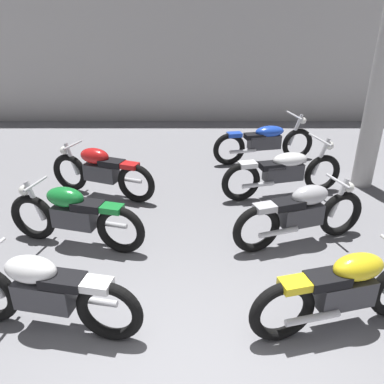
{
  "coord_description": "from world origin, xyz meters",
  "views": [
    {
      "loc": [
        -0.01,
        -2.14,
        2.94
      ],
      "look_at": [
        0.0,
        2.91,
        0.55
      ],
      "focal_mm": 36.58,
      "sensor_mm": 36.0,
      "label": 1
    }
  ],
  "objects_px": {
    "support_pillar": "(377,96)",
    "motorcycle_right_row_2": "(283,171)",
    "motorcycle_left_row_2": "(100,171)",
    "motorcycle_right_row_1": "(301,213)",
    "motorcycle_left_row_1": "(73,215)",
    "motorcycle_right_row_0": "(345,290)",
    "motorcycle_left_row_0": "(43,292)",
    "motorcycle_right_row_3": "(264,141)"
  },
  "relations": [
    {
      "from": "motorcycle_left_row_2",
      "to": "motorcycle_right_row_0",
      "type": "distance_m",
      "value": 4.29
    },
    {
      "from": "support_pillar",
      "to": "motorcycle_right_row_2",
      "type": "height_order",
      "value": "support_pillar"
    },
    {
      "from": "motorcycle_left_row_2",
      "to": "motorcycle_right_row_3",
      "type": "height_order",
      "value": "motorcycle_right_row_3"
    },
    {
      "from": "motorcycle_right_row_2",
      "to": "motorcycle_right_row_3",
      "type": "xyz_separation_m",
      "value": [
        -0.05,
        1.63,
        0.0
      ]
    },
    {
      "from": "support_pillar",
      "to": "motorcycle_right_row_3",
      "type": "relative_size",
      "value": 1.49
    },
    {
      "from": "motorcycle_right_row_1",
      "to": "support_pillar",
      "type": "bearing_deg",
      "value": 50.26
    },
    {
      "from": "motorcycle_left_row_2",
      "to": "motorcycle_left_row_1",
      "type": "bearing_deg",
      "value": -91.18
    },
    {
      "from": "motorcycle_left_row_2",
      "to": "motorcycle_right_row_1",
      "type": "distance_m",
      "value": 3.34
    },
    {
      "from": "motorcycle_left_row_1",
      "to": "motorcycle_left_row_2",
      "type": "bearing_deg",
      "value": 88.82
    },
    {
      "from": "motorcycle_right_row_3",
      "to": "motorcycle_left_row_1",
      "type": "bearing_deg",
      "value": -133.99
    },
    {
      "from": "support_pillar",
      "to": "motorcycle_right_row_0",
      "type": "bearing_deg",
      "value": -114.49
    },
    {
      "from": "motorcycle_left_row_1",
      "to": "motorcycle_right_row_1",
      "type": "relative_size",
      "value": 1.01
    },
    {
      "from": "motorcycle_right_row_0",
      "to": "motorcycle_right_row_3",
      "type": "relative_size",
      "value": 0.9
    },
    {
      "from": "motorcycle_right_row_3",
      "to": "motorcycle_right_row_0",
      "type": "bearing_deg",
      "value": -90.1
    },
    {
      "from": "motorcycle_left_row_0",
      "to": "motorcycle_right_row_2",
      "type": "height_order",
      "value": "motorcycle_right_row_2"
    },
    {
      "from": "motorcycle_left_row_0",
      "to": "motorcycle_right_row_1",
      "type": "bearing_deg",
      "value": 28.85
    },
    {
      "from": "motorcycle_left_row_2",
      "to": "motorcycle_right_row_1",
      "type": "relative_size",
      "value": 0.99
    },
    {
      "from": "motorcycle_left_row_1",
      "to": "motorcycle_right_row_2",
      "type": "xyz_separation_m",
      "value": [
        3.11,
        1.55,
        -0.01
      ]
    },
    {
      "from": "motorcycle_left_row_0",
      "to": "motorcycle_left_row_2",
      "type": "bearing_deg",
      "value": 91.88
    },
    {
      "from": "motorcycle_right_row_1",
      "to": "motorcycle_right_row_3",
      "type": "height_order",
      "value": "motorcycle_right_row_3"
    },
    {
      "from": "motorcycle_right_row_0",
      "to": "motorcycle_right_row_2",
      "type": "height_order",
      "value": "motorcycle_right_row_2"
    },
    {
      "from": "motorcycle_right_row_2",
      "to": "motorcycle_right_row_1",
      "type": "bearing_deg",
      "value": -93.15
    },
    {
      "from": "motorcycle_left_row_1",
      "to": "motorcycle_right_row_2",
      "type": "bearing_deg",
      "value": 26.44
    },
    {
      "from": "motorcycle_right_row_2",
      "to": "support_pillar",
      "type": "bearing_deg",
      "value": 17.07
    },
    {
      "from": "motorcycle_right_row_3",
      "to": "motorcycle_right_row_2",
      "type": "bearing_deg",
      "value": -88.35
    },
    {
      "from": "motorcycle_right_row_1",
      "to": "motorcycle_right_row_2",
      "type": "bearing_deg",
      "value": 86.85
    },
    {
      "from": "motorcycle_left_row_1",
      "to": "motorcycle_right_row_2",
      "type": "relative_size",
      "value": 0.91
    },
    {
      "from": "support_pillar",
      "to": "motorcycle_left_row_0",
      "type": "xyz_separation_m",
      "value": [
        -4.53,
        -3.56,
        -1.14
      ]
    },
    {
      "from": "motorcycle_left_row_0",
      "to": "motorcycle_right_row_1",
      "type": "distance_m",
      "value": 3.3
    },
    {
      "from": "motorcycle_left_row_1",
      "to": "motorcycle_right_row_0",
      "type": "xyz_separation_m",
      "value": [
        3.05,
        -1.51,
        0.0
      ]
    },
    {
      "from": "motorcycle_left_row_1",
      "to": "motorcycle_right_row_1",
      "type": "height_order",
      "value": "same"
    },
    {
      "from": "motorcycle_right_row_2",
      "to": "motorcycle_right_row_3",
      "type": "bearing_deg",
      "value": 91.65
    },
    {
      "from": "support_pillar",
      "to": "motorcycle_left_row_0",
      "type": "distance_m",
      "value": 5.87
    },
    {
      "from": "motorcycle_left_row_0",
      "to": "motorcycle_right_row_2",
      "type": "distance_m",
      "value": 4.29
    },
    {
      "from": "motorcycle_left_row_1",
      "to": "motorcycle_left_row_0",
      "type": "bearing_deg",
      "value": -85.07
    },
    {
      "from": "motorcycle_left_row_2",
      "to": "motorcycle_right_row_3",
      "type": "distance_m",
      "value": 3.44
    },
    {
      "from": "motorcycle_left_row_0",
      "to": "motorcycle_left_row_1",
      "type": "height_order",
      "value": "same"
    },
    {
      "from": "support_pillar",
      "to": "motorcycle_right_row_2",
      "type": "xyz_separation_m",
      "value": [
        -1.55,
        -0.48,
        -1.15
      ]
    },
    {
      "from": "motorcycle_right_row_0",
      "to": "support_pillar",
      "type": "bearing_deg",
      "value": 65.51
    },
    {
      "from": "motorcycle_right_row_2",
      "to": "motorcycle_right_row_0",
      "type": "bearing_deg",
      "value": -91.02
    },
    {
      "from": "motorcycle_right_row_0",
      "to": "motorcycle_right_row_1",
      "type": "distance_m",
      "value": 1.56
    },
    {
      "from": "motorcycle_left_row_0",
      "to": "motorcycle_right_row_1",
      "type": "relative_size",
      "value": 1.03
    }
  ]
}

